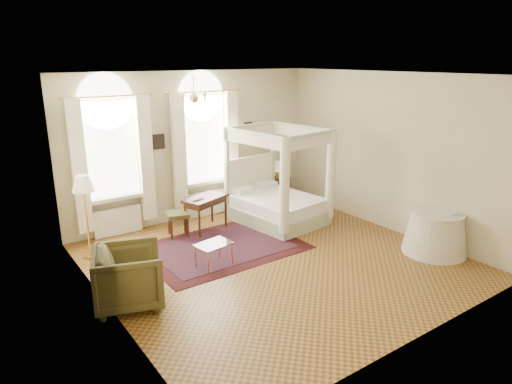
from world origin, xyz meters
TOP-DOWN VIEW (x-y plane):
  - ground at (0.00, 0.00)m, footprint 6.00×6.00m
  - room_walls at (0.00, 0.00)m, footprint 6.00×6.00m
  - window_left at (-1.90, 2.87)m, footprint 1.62×0.27m
  - window_right at (0.20, 2.87)m, footprint 1.62×0.27m
  - chandelier at (-0.90, 1.20)m, footprint 0.51×0.45m
  - wall_pictures at (0.09, 2.97)m, footprint 2.54×0.03m
  - canopy_bed at (1.32, 1.60)m, footprint 1.82×2.14m
  - nightstand at (2.20, 2.70)m, footprint 0.52×0.48m
  - nightstand_lamp at (2.16, 2.68)m, footprint 0.30×0.30m
  - writing_desk at (-0.25, 2.09)m, footprint 1.09×0.81m
  - laptop at (-0.47, 2.08)m, footprint 0.38×0.30m
  - stool at (-0.90, 2.12)m, footprint 0.55×0.55m
  - armchair at (-2.70, 0.04)m, footprint 1.24×1.23m
  - coffee_table at (-1.02, 0.44)m, footprint 0.69×0.53m
  - floor_lamp at (-2.70, 2.12)m, footprint 0.40×0.40m
  - oriental_rug at (-0.49, 1.06)m, footprint 3.04×2.20m
  - side_table at (2.70, -1.46)m, footprint 1.18×1.18m
  - book at (2.72, -1.62)m, footprint 0.22×0.28m

SIDE VIEW (x-z plane):
  - ground at x=0.00m, z-range 0.00..0.00m
  - oriental_rug at x=-0.49m, z-range 0.00..0.01m
  - nightstand at x=2.20m, z-range 0.00..0.64m
  - coffee_table at x=-1.02m, z-range 0.17..0.60m
  - side_table at x=2.70m, z-range -0.01..0.80m
  - stool at x=-0.90m, z-range 0.17..0.68m
  - armchair at x=-2.70m, z-range 0.00..0.90m
  - canopy_bed at x=1.32m, z-range -0.58..1.54m
  - writing_desk at x=-0.25m, z-range 0.26..0.99m
  - laptop at x=-0.47m, z-range 0.73..0.76m
  - book at x=2.72m, z-range 0.80..0.83m
  - nightstand_lamp at x=2.16m, z-range 0.71..1.15m
  - floor_lamp at x=-2.70m, z-range 0.55..2.11m
  - window_left at x=-1.90m, z-range -0.16..3.13m
  - window_right at x=0.20m, z-range -0.16..3.13m
  - wall_pictures at x=0.09m, z-range 1.70..2.09m
  - room_walls at x=0.00m, z-range -1.02..4.98m
  - chandelier at x=-0.90m, z-range 2.66..3.16m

